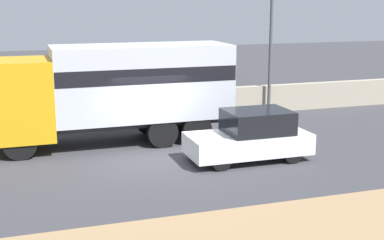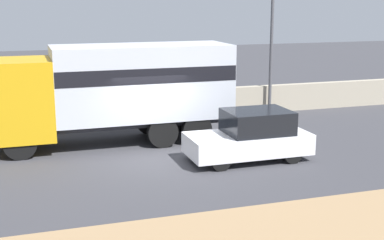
# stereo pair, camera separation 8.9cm
# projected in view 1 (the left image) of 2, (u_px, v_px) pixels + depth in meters

# --- Properties ---
(ground_plane) EXTENTS (80.00, 80.00, 0.00)m
(ground_plane) POSITION_uv_depth(u_px,v_px,m) (160.00, 158.00, 17.09)
(ground_plane) COLOR #38383D
(stone_wall_backdrop) EXTENTS (60.00, 0.35, 1.21)m
(stone_wall_backdrop) POSITION_uv_depth(u_px,v_px,m) (125.00, 107.00, 22.11)
(stone_wall_backdrop) COLOR #A39984
(stone_wall_backdrop) RESTS_ON ground_plane
(street_lamp) EXTENTS (0.56, 0.28, 6.50)m
(street_lamp) POSITION_uv_depth(u_px,v_px,m) (271.00, 27.00, 22.98)
(street_lamp) COLOR #4C4C51
(street_lamp) RESTS_ON ground_plane
(box_truck) EXTENTS (8.43, 2.38, 3.44)m
(box_truck) POSITION_uv_depth(u_px,v_px,m) (114.00, 87.00, 18.45)
(box_truck) COLOR gold
(box_truck) RESTS_ON ground_plane
(car_hatchback) EXTENTS (3.85, 1.72, 1.59)m
(car_hatchback) POSITION_uv_depth(u_px,v_px,m) (251.00, 136.00, 16.80)
(car_hatchback) COLOR silver
(car_hatchback) RESTS_ON ground_plane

